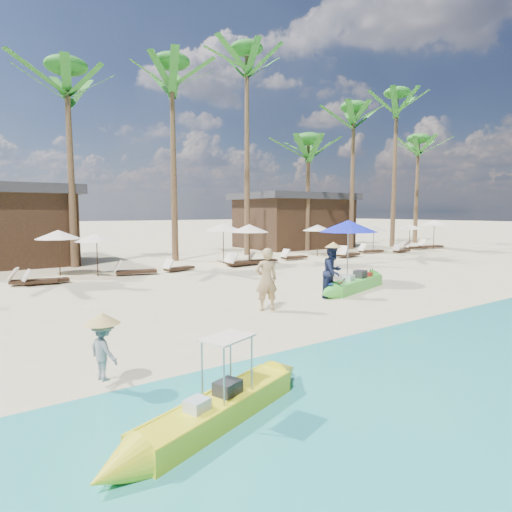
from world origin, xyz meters
TOP-DOWN VIEW (x-y plane):
  - ground at (0.00, 0.00)m, footprint 240.00×240.00m
  - wet_sand_strip at (0.00, -5.00)m, footprint 240.00×4.50m
  - green_canoe at (3.72, 1.49)m, footprint 5.25×1.91m
  - yellow_canoe at (-5.32, -4.33)m, footprint 4.31×1.80m
  - tourist at (-0.89, 0.69)m, footprint 0.76×0.60m
  - vendor_green at (2.04, 0.96)m, footprint 0.98×0.84m
  - vendor_yellow at (-6.34, -2.37)m, footprint 0.53×0.72m
  - blue_umbrella at (4.72, 2.82)m, footprint 2.36×2.36m
  - resort_parasol_4 at (-4.56, 11.49)m, footprint 2.00×2.00m
  - lounger_4_left at (-5.57, 9.29)m, footprint 1.71×0.60m
  - lounger_4_right at (-5.98, 9.43)m, footprint 1.91×1.07m
  - resort_parasol_5 at (-3.20, 10.35)m, footprint 1.87×1.87m
  - lounger_5_left at (-1.79, 9.77)m, footprint 1.96×1.03m
  - resort_parasol_6 at (3.82, 11.27)m, footprint 2.18×2.18m
  - lounger_6_left at (0.37, 9.76)m, footprint 1.70×0.91m
  - lounger_6_right at (4.05, 9.93)m, footprint 1.97×0.88m
  - resort_parasol_7 at (4.58, 9.82)m, footprint 2.13×2.13m
  - lounger_7_left at (3.99, 9.63)m, footprint 1.98×0.82m
  - lounger_7_right at (5.63, 10.21)m, footprint 1.75×1.00m
  - resort_parasol_8 at (10.70, 11.09)m, footprint 1.98×1.98m
  - lounger_8_left at (8.09, 10.40)m, footprint 1.78×0.60m
  - resort_parasol_9 at (15.62, 10.71)m, footprint 1.81×1.81m
  - lounger_9_left at (11.79, 9.48)m, footprint 2.09×1.11m
  - lounger_9_right at (14.95, 10.43)m, footprint 1.89×0.86m
  - resort_parasol_10 at (19.35, 10.45)m, footprint 1.88×1.88m
  - lounger_10_left at (17.15, 9.54)m, footprint 1.67×0.69m
  - lounger_10_right at (19.98, 10.46)m, footprint 1.94×1.00m
  - resort_parasol_11 at (21.96, 10.15)m, footprint 2.17×2.17m
  - lounger_11_left at (21.84, 10.40)m, footprint 2.06×1.13m
  - palm_3 at (-3.36, 14.27)m, footprint 2.08×2.08m
  - palm_4 at (2.15, 14.01)m, footprint 2.08×2.08m
  - palm_5 at (7.45, 14.38)m, footprint 2.08×2.08m
  - palm_6 at (12.84, 14.52)m, footprint 2.08×2.08m
  - palm_7 at (16.57, 13.68)m, footprint 2.08×2.08m
  - palm_8 at (21.07, 13.33)m, footprint 2.08×2.08m
  - palm_9 at (26.21, 14.81)m, footprint 2.08×2.08m
  - pavilion_east at (14.00, 17.50)m, footprint 8.80×6.60m

SIDE VIEW (x-z plane):
  - ground at x=0.00m, z-range 0.00..0.00m
  - wet_sand_strip at x=0.00m, z-range 0.00..0.01m
  - lounger_10_left at x=17.15m, z-range -0.09..0.46m
  - lounger_6_left at x=0.37m, z-range -0.09..0.46m
  - yellow_canoe at x=-5.32m, z-range -0.39..0.77m
  - lounger_7_right at x=5.63m, z-range -0.09..0.47m
  - lounger_4_left at x=-5.57m, z-range -0.10..0.48m
  - lounger_8_left at x=8.09m, z-range -0.10..0.50m
  - lounger_9_right at x=14.95m, z-range -0.10..0.52m
  - lounger_4_right at x=-5.98m, z-range -0.10..0.52m
  - lounger_10_right at x=19.98m, z-range -0.10..0.53m
  - lounger_5_left at x=-1.79m, z-range -0.11..0.53m
  - lounger_6_right at x=4.05m, z-range -0.11..0.54m
  - lounger_7_left at x=3.99m, z-range -0.11..0.54m
  - lounger_11_left at x=21.84m, z-range -0.11..0.56m
  - lounger_9_left at x=11.79m, z-range -0.11..0.57m
  - green_canoe at x=3.72m, z-range -0.11..0.57m
  - vendor_yellow at x=-6.34m, z-range 0.18..1.17m
  - vendor_green at x=2.04m, z-range 0.00..1.76m
  - tourist at x=-0.89m, z-range 0.00..1.84m
  - resort_parasol_9 at x=15.62m, z-range 0.75..2.61m
  - resort_parasol_5 at x=-3.20m, z-range 0.78..2.71m
  - resort_parasol_10 at x=19.35m, z-range 0.78..2.72m
  - resort_parasol_8 at x=10.70m, z-range 0.82..2.86m
  - resort_parasol_4 at x=-4.56m, z-range 0.83..2.88m
  - resort_parasol_7 at x=4.58m, z-range 0.88..3.08m
  - resort_parasol_11 at x=21.96m, z-range 0.90..3.13m
  - resort_parasol_6 at x=3.82m, z-range 0.90..3.15m
  - pavilion_east at x=14.00m, z-range 0.05..4.35m
  - blue_umbrella at x=4.72m, z-range 1.03..3.56m
  - palm_6 at x=12.84m, z-range 2.79..11.31m
  - palm_9 at x=26.21m, z-range 3.14..12.97m
  - palm_3 at x=-3.36m, z-range 3.32..13.83m
  - palm_7 at x=16.57m, z-range 3.46..14.53m
  - palm_4 at x=2.15m, z-range 3.60..15.30m
  - palm_8 at x=21.07m, z-range 3.83..16.53m
  - palm_5 at x=7.45m, z-range 4.02..17.62m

